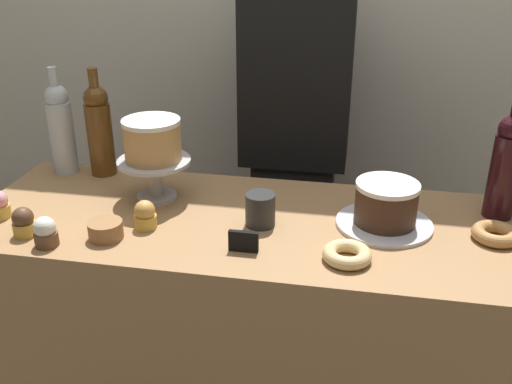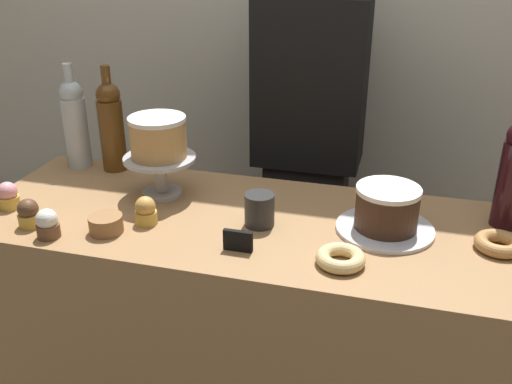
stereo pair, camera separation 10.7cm
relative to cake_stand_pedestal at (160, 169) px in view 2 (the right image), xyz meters
The scene contains 18 objects.
back_wall 0.88m from the cake_stand_pedestal, 68.82° to the left, with size 6.00×0.05×2.60m.
display_counter 0.61m from the cake_stand_pedestal, 15.23° to the right, with size 1.51×0.55×0.90m.
cake_stand_pedestal is the anchor object (origin of this frame).
white_layer_cake 0.09m from the cake_stand_pedestal, 90.00° to the right, with size 0.16×0.16×0.11m.
silver_serving_platter 0.63m from the cake_stand_pedestal, ahead, with size 0.24×0.24×0.01m.
chocolate_round_cake 0.62m from the cake_stand_pedestal, ahead, with size 0.16×0.16×0.11m.
wine_bottle_amber 0.27m from the cake_stand_pedestal, 147.33° to the left, with size 0.08×0.08×0.33m.
wine_bottle_clear 0.37m from the cake_stand_pedestal, 158.50° to the left, with size 0.08×0.08×0.33m.
cupcake_vanilla 0.34m from the cake_stand_pedestal, 119.13° to the right, with size 0.06×0.06×0.07m.
cupcake_chocolate 0.36m from the cake_stand_pedestal, 133.01° to the right, with size 0.06×0.06×0.07m.
cupcake_caramel 0.18m from the cake_stand_pedestal, 79.27° to the right, with size 0.06×0.06×0.07m.
cupcake_strawberry 0.41m from the cake_stand_pedestal, 152.85° to the right, with size 0.06×0.06×0.07m.
donut_glazed 0.59m from the cake_stand_pedestal, 23.93° to the right, with size 0.11×0.11×0.03m.
donut_maple 0.89m from the cake_stand_pedestal, ahead, with size 0.11×0.11×0.03m.
cookie_stack 0.25m from the cake_stand_pedestal, 100.29° to the right, with size 0.08×0.08×0.04m.
price_sign_chalkboard 0.39m from the cake_stand_pedestal, 39.04° to the right, with size 0.07×0.01×0.05m.
coffee_cup_ceramic 0.33m from the cake_stand_pedestal, 18.21° to the right, with size 0.08×0.08×0.08m.
barista_figure 0.61m from the cake_stand_pedestal, 56.56° to the left, with size 0.36×0.22×1.60m.
Camera 2 is at (0.34, -1.25, 1.58)m, focal length 39.77 mm.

